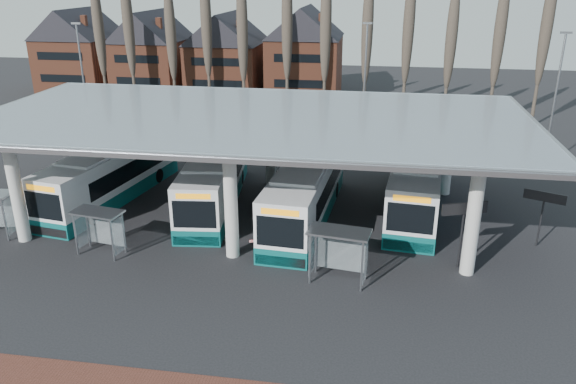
% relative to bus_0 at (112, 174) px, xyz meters
% --- Properties ---
extents(ground, '(140.00, 140.00, 0.00)m').
position_rel_bus_0_xyz_m(ground, '(9.82, -9.25, -1.65)').
color(ground, black).
rests_on(ground, ground).
extents(station_canopy, '(32.00, 16.00, 6.34)m').
position_rel_bus_0_xyz_m(station_canopy, '(9.82, -1.25, 4.03)').
color(station_canopy, beige).
rests_on(station_canopy, ground).
extents(poplar_row, '(45.10, 1.10, 14.50)m').
position_rel_bus_0_xyz_m(poplar_row, '(9.82, 23.75, 7.12)').
color(poplar_row, '#473D33').
rests_on(poplar_row, ground).
extents(townhouse_row, '(36.80, 10.30, 12.25)m').
position_rel_bus_0_xyz_m(townhouse_row, '(-5.93, 34.75, 4.28)').
color(townhouse_row, brown).
rests_on(townhouse_row, ground).
extents(lamp_post_a, '(0.80, 0.16, 10.17)m').
position_rel_bus_0_xyz_m(lamp_post_a, '(-8.18, 12.75, 3.68)').
color(lamp_post_a, slate).
rests_on(lamp_post_a, ground).
extents(lamp_post_b, '(0.80, 0.16, 10.17)m').
position_rel_bus_0_xyz_m(lamp_post_b, '(15.82, 16.75, 3.68)').
color(lamp_post_b, slate).
rests_on(lamp_post_b, ground).
extents(lamp_post_c, '(0.80, 0.16, 10.17)m').
position_rel_bus_0_xyz_m(lamp_post_c, '(29.82, 10.75, 3.68)').
color(lamp_post_c, slate).
rests_on(lamp_post_c, ground).
extents(bus_0, '(4.68, 12.89, 3.51)m').
position_rel_bus_0_xyz_m(bus_0, '(0.00, 0.00, 0.00)').
color(bus_0, silver).
rests_on(bus_0, ground).
extents(bus_1, '(4.04, 12.79, 3.49)m').
position_rel_bus_0_xyz_m(bus_1, '(6.91, 0.21, -0.01)').
color(bus_1, silver).
rests_on(bus_1, ground).
extents(bus_2, '(3.71, 13.15, 3.61)m').
position_rel_bus_0_xyz_m(bus_2, '(13.01, -1.17, 0.05)').
color(bus_2, silver).
rests_on(bus_2, ground).
extents(bus_3, '(4.13, 13.29, 3.63)m').
position_rel_bus_0_xyz_m(bus_3, '(19.68, 1.56, 0.06)').
color(bus_3, silver).
rests_on(bus_3, ground).
extents(shelter_1, '(2.82, 1.73, 2.45)m').
position_rel_bus_0_xyz_m(shelter_1, '(2.87, -7.49, 0.13)').
color(shelter_1, gray).
rests_on(shelter_1, ground).
extents(shelter_2, '(3.10, 1.87, 2.71)m').
position_rel_bus_0_xyz_m(shelter_2, '(15.53, -8.43, 0.32)').
color(shelter_2, gray).
rests_on(shelter_2, ground).
extents(info_sign_0, '(2.28, 0.95, 3.54)m').
position_rel_bus_0_xyz_m(info_sign_0, '(21.46, -6.19, 1.32)').
color(info_sign_0, black).
rests_on(info_sign_0, ground).
extents(info_sign_1, '(2.00, 0.97, 3.18)m').
position_rel_bus_0_xyz_m(info_sign_1, '(26.03, -3.07, 1.01)').
color(info_sign_1, black).
rests_on(info_sign_1, ground).
extents(barrier, '(2.05, 1.00, 1.09)m').
position_rel_bus_0_xyz_m(barrier, '(11.76, -6.30, -0.81)').
color(barrier, black).
rests_on(barrier, ground).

